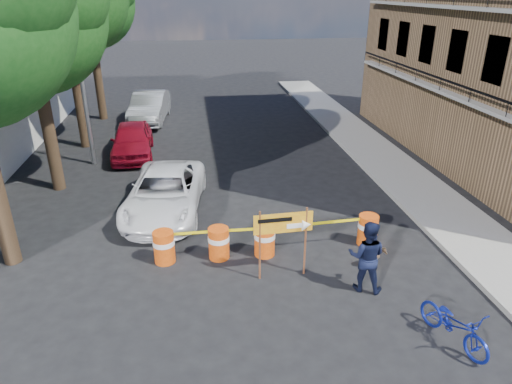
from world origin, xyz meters
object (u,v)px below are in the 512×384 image
object	(u,v)px
detour_sign	(291,227)
sedan_red	(132,140)
suv_white	(165,193)
barrel_mid_right	(265,240)
dog	(373,258)
sedan_silver	(150,107)
barrel_mid_left	(219,242)
bicycle	(458,308)
barrel_far_right	(368,229)
barrel_far_left	(164,246)
pedestrian	(366,256)

from	to	relation	value
detour_sign	sedan_red	world-z (taller)	detour_sign
suv_white	barrel_mid_right	bearing A→B (deg)	-41.11
dog	sedan_silver	xyz separation A→B (m)	(-6.84, 15.69, 0.53)
barrel_mid_left	dog	bearing A→B (deg)	-14.31
bicycle	barrel_far_right	bearing A→B (deg)	76.09
barrel_far_left	barrel_mid_right	xyz separation A→B (m)	(2.72, -0.02, 0.00)
barrel_mid_left	barrel_mid_right	xyz separation A→B (m)	(1.25, -0.02, 0.00)
dog	barrel_mid_right	bearing A→B (deg)	56.07
barrel_mid_left	sedan_silver	xyz separation A→B (m)	(-2.84, 14.67, 0.33)
barrel_mid_left	barrel_mid_right	bearing A→B (deg)	-1.08
barrel_mid_left	barrel_mid_right	world-z (taller)	same
pedestrian	sedan_red	xyz separation A→B (m)	(-6.61, 10.82, -0.20)
detour_sign	bicycle	xyz separation A→B (m)	(2.84, -2.85, -0.51)
sedan_silver	dog	bearing A→B (deg)	-60.85
barrel_mid_left	detour_sign	size ratio (longest dim) A/B	0.47
barrel_far_right	barrel_mid_right	bearing A→B (deg)	-176.77
pedestrian	bicycle	size ratio (longest dim) A/B	1.03
pedestrian	sedan_silver	bearing A→B (deg)	-45.05
barrel_mid_right	bicycle	bearing A→B (deg)	-49.90
barrel_mid_right	sedan_red	distance (m)	9.99
dog	sedan_silver	bearing A→B (deg)	9.58
barrel_mid_left	suv_white	distance (m)	3.44
barrel_mid_left	barrel_mid_right	size ratio (longest dim) A/B	1.00
barrel_mid_right	barrel_far_right	xyz separation A→B (m)	(3.02, 0.17, 0.00)
pedestrian	bicycle	bearing A→B (deg)	143.69
detour_sign	bicycle	distance (m)	4.06
barrel_far_left	barrel_mid_right	distance (m)	2.72
barrel_far_right	dog	bearing A→B (deg)	-103.04
detour_sign	barrel_mid_right	bearing A→B (deg)	111.06
detour_sign	sedan_red	distance (m)	11.19
barrel_mid_left	suv_white	world-z (taller)	suv_white
barrel_far_left	barrel_mid_left	bearing A→B (deg)	0.12
barrel_far_left	barrel_mid_right	world-z (taller)	same
bicycle	suv_white	xyz separation A→B (m)	(-6.12, 7.04, -0.20)
pedestrian	barrel_mid_left	bearing A→B (deg)	-4.96
dog	suv_white	size ratio (longest dim) A/B	0.13
sedan_red	bicycle	bearing A→B (deg)	-61.78
barrel_far_right	suv_white	bearing A→B (deg)	153.32
dog	sedan_red	size ratio (longest dim) A/B	0.15
sedan_silver	barrel_far_left	bearing A→B (deg)	-79.05
barrel_far_left	pedestrian	size ratio (longest dim) A/B	0.49
bicycle	dog	xyz separation A→B (m)	(-0.57, 2.95, -0.61)
barrel_mid_left	barrel_far_left	bearing A→B (deg)	-179.88
suv_white	pedestrian	bearing A→B (deg)	-38.37
pedestrian	dog	xyz separation A→B (m)	(0.59, 0.89, -0.64)
barrel_far_left	bicycle	bearing A→B (deg)	-33.29
barrel_far_right	pedestrian	distance (m)	2.27
bicycle	dog	world-z (taller)	bicycle
detour_sign	barrel_mid_left	bearing A→B (deg)	144.64
barrel_mid_left	bicycle	xyz separation A→B (m)	(4.58, -3.97, 0.42)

